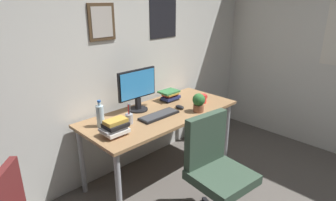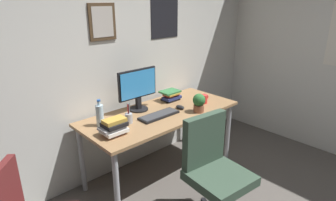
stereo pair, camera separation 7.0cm
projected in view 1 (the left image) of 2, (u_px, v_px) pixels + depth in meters
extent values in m
cube|color=silver|center=(112.00, 55.00, 2.88)|extent=(4.40, 0.08, 2.60)
cube|color=#4C3823|center=(102.00, 22.00, 2.66)|extent=(0.28, 0.02, 0.34)
cube|color=beige|center=(102.00, 22.00, 2.65)|extent=(0.22, 0.00, 0.28)
cube|color=black|center=(163.00, 12.00, 3.16)|extent=(0.40, 0.01, 0.56)
cube|color=#936D47|center=(161.00, 113.00, 2.94)|extent=(1.67, 0.73, 0.03)
cylinder|color=#9EA0A5|center=(119.00, 189.00, 2.35)|extent=(0.05, 0.05, 0.71)
cylinder|color=#9EA0A5|center=(227.00, 131.00, 3.37)|extent=(0.05, 0.05, 0.71)
cylinder|color=#9EA0A5|center=(82.00, 161.00, 2.76)|extent=(0.05, 0.05, 0.71)
cylinder|color=#9EA0A5|center=(188.00, 117.00, 3.79)|extent=(0.05, 0.05, 0.71)
cube|color=#334738|center=(222.00, 177.00, 2.33)|extent=(0.51, 0.51, 0.08)
cube|color=#334738|center=(206.00, 139.00, 2.39)|extent=(0.43, 0.12, 0.45)
cylinder|color=black|center=(204.00, 200.00, 2.73)|extent=(0.04, 0.04, 0.04)
cylinder|color=black|center=(138.00, 109.00, 2.99)|extent=(0.20, 0.20, 0.01)
cube|color=black|center=(138.00, 103.00, 2.96)|extent=(0.05, 0.04, 0.12)
cube|color=black|center=(137.00, 84.00, 2.89)|extent=(0.46, 0.02, 0.30)
cube|color=#338CD8|center=(138.00, 84.00, 2.88)|extent=(0.43, 0.00, 0.27)
cube|color=black|center=(159.00, 115.00, 2.82)|extent=(0.43, 0.15, 0.02)
cube|color=#38383A|center=(159.00, 114.00, 2.82)|extent=(0.41, 0.13, 0.00)
ellipsoid|color=black|center=(180.00, 107.00, 3.02)|extent=(0.06, 0.11, 0.04)
cylinder|color=silver|center=(100.00, 116.00, 2.57)|extent=(0.07, 0.07, 0.20)
cylinder|color=silver|center=(99.00, 104.00, 2.53)|extent=(0.03, 0.03, 0.04)
cylinder|color=#2659B2|center=(99.00, 101.00, 2.52)|extent=(0.03, 0.03, 0.01)
cylinder|color=red|center=(203.00, 99.00, 3.18)|extent=(0.09, 0.09, 0.10)
torus|color=red|center=(206.00, 97.00, 3.22)|extent=(0.05, 0.01, 0.05)
cylinder|color=brown|center=(198.00, 108.00, 2.94)|extent=(0.11, 0.11, 0.07)
sphere|color=#2D6B33|center=(199.00, 100.00, 2.90)|extent=(0.13, 0.13, 0.13)
ellipsoid|color=#287A38|center=(195.00, 99.00, 2.90)|extent=(0.07, 0.08, 0.02)
ellipsoid|color=#287A38|center=(199.00, 99.00, 2.94)|extent=(0.07, 0.08, 0.02)
ellipsoid|color=#287A38|center=(199.00, 101.00, 2.87)|extent=(0.08, 0.07, 0.02)
cylinder|color=#9EA0A5|center=(129.00, 119.00, 2.65)|extent=(0.07, 0.07, 0.09)
cylinder|color=#263FBF|center=(129.00, 111.00, 2.63)|extent=(0.01, 0.01, 0.13)
cylinder|color=red|center=(128.00, 111.00, 2.62)|extent=(0.01, 0.01, 0.13)
cylinder|color=black|center=(129.00, 111.00, 2.62)|extent=(0.01, 0.01, 0.13)
cylinder|color=#9EA0A5|center=(130.00, 110.00, 2.63)|extent=(0.01, 0.03, 0.14)
cylinder|color=#9EA0A5|center=(128.00, 111.00, 2.62)|extent=(0.01, 0.02, 0.14)
cube|color=#B22D28|center=(115.00, 133.00, 2.44)|extent=(0.17, 0.11, 0.02)
cube|color=silver|center=(115.00, 131.00, 2.43)|extent=(0.21, 0.16, 0.03)
cube|color=gray|center=(113.00, 128.00, 2.41)|extent=(0.21, 0.14, 0.02)
cube|color=black|center=(115.00, 125.00, 2.41)|extent=(0.19, 0.16, 0.03)
cube|color=gold|center=(116.00, 121.00, 2.40)|extent=(0.19, 0.11, 0.03)
cube|color=black|center=(170.00, 99.00, 3.27)|extent=(0.18, 0.14, 0.02)
cube|color=navy|center=(171.00, 98.00, 3.25)|extent=(0.21, 0.12, 0.03)
cube|color=#B22D28|center=(170.00, 95.00, 3.26)|extent=(0.17, 0.11, 0.03)
cube|color=gold|center=(170.00, 93.00, 3.23)|extent=(0.16, 0.13, 0.02)
cube|color=#33723F|center=(169.00, 92.00, 3.24)|extent=(0.22, 0.16, 0.02)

